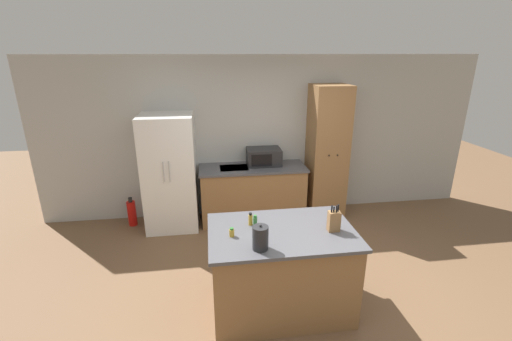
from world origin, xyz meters
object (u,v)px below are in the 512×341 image
object	(u,v)px
microwave	(264,157)
spice_bottle_amber_oil	(232,232)
fire_extinguisher	(132,213)
refrigerator	(170,173)
spice_bottle_tall_dark	(250,219)
pantry_cabinet	(327,153)
spice_bottle_short_red	(255,222)
knife_block	(334,221)
kettle	(260,238)

from	to	relation	value
microwave	spice_bottle_amber_oil	distance (m)	2.35
fire_extinguisher	refrigerator	bearing A→B (deg)	-7.63
spice_bottle_tall_dark	pantry_cabinet	bearing A→B (deg)	52.81
microwave	spice_bottle_short_red	bearing A→B (deg)	-101.60
microwave	knife_block	distance (m)	2.30
pantry_cabinet	spice_bottle_short_red	distance (m)	2.50
pantry_cabinet	kettle	distance (m)	2.85
microwave	spice_bottle_tall_dark	xyz separation A→B (m)	(-0.47, -2.04, -0.05)
spice_bottle_short_red	spice_bottle_tall_dark	bearing A→B (deg)	127.06
spice_bottle_amber_oil	pantry_cabinet	bearing A→B (deg)	51.94
knife_block	pantry_cabinet	bearing A→B (deg)	72.69
microwave	fire_extinguisher	size ratio (longest dim) A/B	1.13
knife_block	spice_bottle_amber_oil	distance (m)	1.02
spice_bottle_tall_dark	spice_bottle_amber_oil	world-z (taller)	spice_bottle_tall_dark
pantry_cabinet	microwave	world-z (taller)	pantry_cabinet
refrigerator	fire_extinguisher	xyz separation A→B (m)	(-0.66, 0.09, -0.68)
spice_bottle_short_red	fire_extinguisher	world-z (taller)	spice_bottle_short_red
spice_bottle_amber_oil	fire_extinguisher	distance (m)	2.74
knife_block	spice_bottle_short_red	bearing A→B (deg)	166.77
spice_bottle_tall_dark	kettle	world-z (taller)	kettle
spice_bottle_amber_oil	spice_bottle_tall_dark	bearing A→B (deg)	44.60
refrigerator	spice_bottle_amber_oil	bearing A→B (deg)	-69.44
spice_bottle_tall_dark	spice_bottle_short_red	size ratio (longest dim) A/B	1.03
microwave	spice_bottle_tall_dark	bearing A→B (deg)	-103.01
microwave	fire_extinguisher	bearing A→B (deg)	-178.67
fire_extinguisher	spice_bottle_amber_oil	bearing A→B (deg)	-56.65
spice_bottle_tall_dark	fire_extinguisher	bearing A→B (deg)	129.74
kettle	pantry_cabinet	bearing A→B (deg)	59.01
pantry_cabinet	kettle	xyz separation A→B (m)	(-1.46, -2.44, -0.04)
microwave	spice_bottle_tall_dark	size ratio (longest dim) A/B	3.91
knife_block	spice_bottle_amber_oil	size ratio (longest dim) A/B	3.16
kettle	fire_extinguisher	bearing A→B (deg)	124.49
pantry_cabinet	spice_bottle_amber_oil	bearing A→B (deg)	-128.06
spice_bottle_short_red	kettle	xyz separation A→B (m)	(-0.01, -0.41, 0.05)
microwave	spice_bottle_amber_oil	bearing A→B (deg)	-106.85
pantry_cabinet	kettle	bearing A→B (deg)	-120.99
refrigerator	kettle	world-z (taller)	refrigerator
spice_bottle_short_red	fire_extinguisher	distance (m)	2.77
microwave	fire_extinguisher	world-z (taller)	microwave
microwave	spice_bottle_short_red	world-z (taller)	microwave
knife_block	spice_bottle_amber_oil	bearing A→B (deg)	178.38
spice_bottle_tall_dark	microwave	bearing A→B (deg)	76.99
knife_block	spice_bottle_tall_dark	size ratio (longest dim) A/B	2.07
kettle	fire_extinguisher	size ratio (longest dim) A/B	0.53
spice_bottle_amber_oil	spice_bottle_short_red	bearing A→B (deg)	31.20
spice_bottle_short_red	spice_bottle_amber_oil	distance (m)	0.29
fire_extinguisher	microwave	bearing A→B (deg)	1.33
refrigerator	fire_extinguisher	size ratio (longest dim) A/B	3.75
refrigerator	spice_bottle_short_red	bearing A→B (deg)	-61.99
refrigerator	pantry_cabinet	distance (m)	2.51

